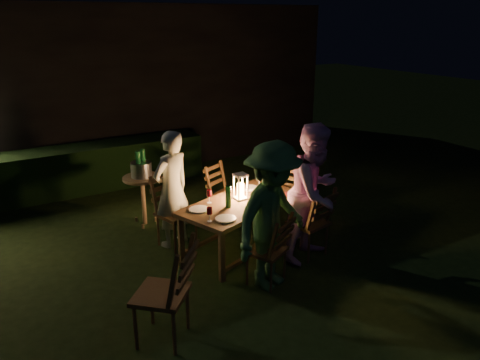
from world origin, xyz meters
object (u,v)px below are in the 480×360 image
chair_end (293,202)px  person_opp_left (272,217)px  person_house_side (172,189)px  lantern (241,188)px  dining_table (241,206)px  bottle_bucket_a (139,167)px  bottle_table (228,197)px  person_opp_right (315,193)px  chair_near_left (268,262)px  chair_far_right (225,204)px  chair_near_right (309,234)px  bottle_bucket_b (143,165)px  chair_far_left (176,224)px  ice_bucket (141,169)px  chair_spare (164,310)px  side_table (142,182)px

chair_end → person_opp_left: person_opp_left is taller
person_house_side → lantern: (0.73, -0.56, 0.06)m
dining_table → bottle_bucket_a: size_ratio=5.75×
person_opp_left → bottle_table: size_ratio=6.13×
person_house_side → person_opp_right: 1.87m
chair_near_left → chair_far_right: 1.83m
lantern → bottle_bucket_a: 1.62m
chair_near_left → chair_near_right: size_ratio=0.93×
bottle_bucket_a → bottle_bucket_b: (0.10, 0.08, 0.00)m
chair_near_left → chair_far_left: bearing=82.4°
person_opp_left → ice_bucket: bearing=86.3°
ice_bucket → bottle_bucket_b: bearing=38.7°
dining_table → person_opp_left: bearing=-118.8°
lantern → person_house_side: bearing=142.4°
chair_near_left → chair_far_right: bearing=49.4°
chair_spare → person_opp_right: size_ratio=0.62×
chair_near_right → bottle_bucket_a: 2.59m
dining_table → person_house_side: person_house_side is taller
bottle_table → person_opp_right: bearing=-30.1°
person_house_side → ice_bucket: 0.84m
bottle_bucket_a → bottle_bucket_b: bearing=38.7°
chair_near_right → chair_far_right: size_ratio=1.07×
dining_table → lantern: lantern is taller
ice_bucket → side_table: bearing=0.0°
side_table → chair_near_right: bearing=-53.5°
person_house_side → chair_far_left: bearing=91.3°
chair_near_right → chair_end: 1.10m
dining_table → lantern: bearing=45.0°
chair_spare → person_opp_left: bearing=-35.8°
chair_spare → person_opp_left: size_ratio=0.63×
dining_table → chair_near_right: chair_near_right is taller
person_opp_right → ice_bucket: 2.57m
dining_table → chair_near_left: 0.96m
chair_near_right → side_table: size_ratio=1.31×
chair_near_right → chair_far_right: 1.54m
person_house_side → lantern: bearing=123.0°
person_opp_right → ice_bucket: size_ratio=5.87×
dining_table → chair_near_left: size_ratio=2.02×
person_opp_left → bottle_bucket_b: 2.49m
dining_table → bottle_table: bearing=180.0°
chair_spare → chair_far_left: bearing=16.1°
bottle_table → chair_near_right: bearing=-28.4°
chair_far_left → side_table: chair_far_left is taller
chair_far_right → person_opp_right: size_ratio=0.52×
chair_end → bottle_bucket_b: size_ratio=3.20×
dining_table → chair_end: (1.16, 0.41, -0.31)m
chair_end → person_opp_left: 1.95m
chair_near_right → ice_bucket: 2.58m
chair_end → bottle_bucket_a: bearing=-133.5°
chair_end → bottle_bucket_a: 2.34m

